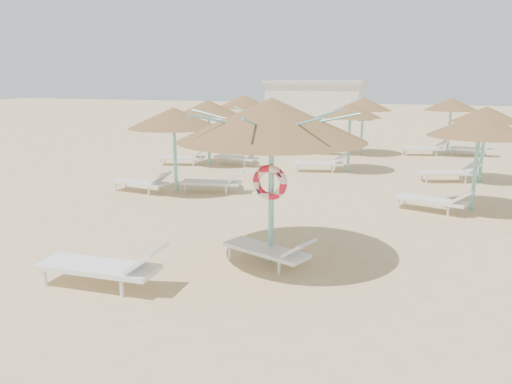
% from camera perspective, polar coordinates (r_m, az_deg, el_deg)
% --- Properties ---
extents(ground, '(120.00, 120.00, 0.00)m').
position_cam_1_polar(ground, '(9.99, 0.16, -8.44)').
color(ground, '#DFBE88').
rests_on(ground, ground).
extents(main_palapa, '(3.66, 3.66, 3.28)m').
position_cam_1_polar(main_palapa, '(9.58, 1.80, 8.23)').
color(main_palapa, '#74C9C5').
rests_on(main_palapa, ground).
extents(lounger_main_a, '(2.36, 0.76, 0.85)m').
position_cam_1_polar(lounger_main_a, '(9.28, -16.78, -8.08)').
color(lounger_main_a, white).
rests_on(lounger_main_a, ground).
extents(lounger_main_b, '(2.01, 1.27, 0.70)m').
position_cam_1_polar(lounger_main_b, '(9.87, 1.71, -6.63)').
color(lounger_main_b, white).
rests_on(lounger_main_b, ground).
extents(palapa_field, '(19.95, 14.36, 2.72)m').
position_cam_1_polar(palapa_field, '(19.09, 11.53, 8.78)').
color(palapa_field, '#74C9C5').
rests_on(palapa_field, ground).
extents(service_hut, '(8.40, 4.40, 3.25)m').
position_cam_1_polar(service_hut, '(44.77, 6.77, 10.47)').
color(service_hut, silver).
rests_on(service_hut, ground).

